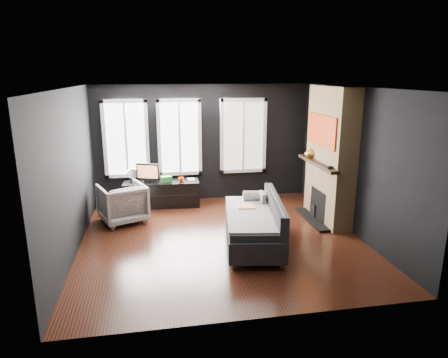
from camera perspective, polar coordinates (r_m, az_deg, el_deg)
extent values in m
plane|color=black|center=(7.37, -0.36, -8.54)|extent=(5.00, 5.00, 0.00)
plane|color=white|center=(6.77, -0.39, 12.93)|extent=(5.00, 5.00, 0.00)
cube|color=black|center=(9.37, -2.99, 5.14)|extent=(5.00, 0.02, 2.70)
cube|color=black|center=(6.98, -21.03, 0.80)|extent=(0.02, 5.00, 2.70)
cube|color=black|center=(7.76, 18.14, 2.38)|extent=(0.02, 5.00, 2.70)
cube|color=gray|center=(7.51, 5.46, -3.08)|extent=(0.10, 0.32, 0.32)
imported|color=white|center=(8.31, -14.31, -3.09)|extent=(1.07, 1.04, 0.87)
imported|color=#D44513|center=(9.01, -6.13, 0.04)|extent=(0.15, 0.13, 0.12)
imported|color=#B1AB8E|center=(9.11, -5.25, 0.58)|extent=(0.17, 0.04, 0.23)
cube|color=#2D7E36|center=(9.01, -8.25, 0.00)|extent=(0.26, 0.19, 0.13)
imported|color=#EFD24A|center=(8.51, 12.15, 3.71)|extent=(0.26, 0.27, 0.21)
cylinder|color=black|center=(7.63, 14.92, 1.63)|extent=(0.12, 0.12, 0.04)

